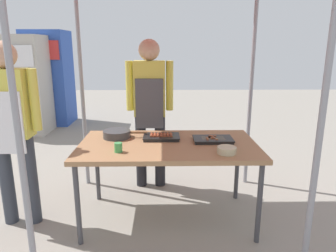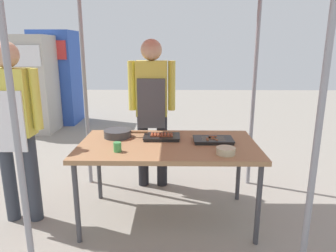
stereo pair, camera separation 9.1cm
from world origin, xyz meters
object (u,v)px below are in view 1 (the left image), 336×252
tray_meat_skewers (213,140)px  drink_cup_near_edge (118,147)px  stall_table (168,149)px  neighbor_stall_left (50,78)px  neighbor_stall_right (24,85)px  condiment_bowl (227,150)px  customer_nearby (11,120)px  cooking_wok (117,134)px  tray_grilled_sausages (161,137)px  vendor_woman (150,102)px

tray_meat_skewers → drink_cup_near_edge: bearing=-160.9°
stall_table → neighbor_stall_left: neighbor_stall_left is taller
stall_table → tray_meat_skewers: (0.41, 0.06, 0.07)m
neighbor_stall_left → neighbor_stall_right: bearing=-105.6°
condiment_bowl → customer_nearby: customer_nearby is taller
drink_cup_near_edge → neighbor_stall_right: (-2.20, 3.35, 0.11)m
drink_cup_near_edge → neighbor_stall_right: size_ratio=0.04×
stall_table → drink_cup_near_edge: (-0.42, -0.23, 0.09)m
condiment_bowl → cooking_wok: bearing=153.8°
customer_nearby → neighbor_stall_right: (-1.25, 3.16, -0.07)m
tray_grilled_sausages → cooking_wok: (-0.42, 0.04, 0.02)m
drink_cup_near_edge → neighbor_stall_right: neighbor_stall_right is taller
stall_table → cooking_wok: cooking_wok is taller
cooking_wok → customer_nearby: (-0.88, -0.24, 0.19)m
condiment_bowl → customer_nearby: size_ratio=0.09×
customer_nearby → neighbor_stall_right: 3.40m
tray_meat_skewers → neighbor_stall_left: bearing=126.4°
vendor_woman → neighbor_stall_right: neighbor_stall_right is taller
tray_meat_skewers → drink_cup_near_edge: 0.88m
vendor_woman → tray_grilled_sausages: bearing=102.5°
tray_meat_skewers → customer_nearby: 1.79m
cooking_wok → vendor_woman: (0.30, 0.54, 0.21)m
drink_cup_near_edge → vendor_woman: size_ratio=0.05×
stall_table → drink_cup_near_edge: size_ratio=19.80×
condiment_bowl → stall_table: bearing=149.6°
drink_cup_near_edge → neighbor_stall_right: bearing=123.3°
customer_nearby → cooking_wok: bearing=15.2°
stall_table → tray_meat_skewers: tray_meat_skewers is taller
stall_table → cooking_wok: (-0.49, 0.19, 0.09)m
stall_table → customer_nearby: 1.39m
tray_grilled_sausages → customer_nearby: (-1.30, -0.19, 0.21)m
tray_meat_skewers → neighbor_stall_left: neighbor_stall_left is taller
drink_cup_near_edge → customer_nearby: size_ratio=0.05×
cooking_wok → vendor_woman: 0.65m
tray_meat_skewers → condiment_bowl: bearing=-79.8°
customer_nearby → tray_meat_skewers: bearing=3.3°
customer_nearby → condiment_bowl: bearing=-7.3°
cooking_wok → drink_cup_near_edge: 0.43m
drink_cup_near_edge → neighbor_stall_left: neighbor_stall_left is taller
tray_meat_skewers → cooking_wok: size_ratio=0.86×
tray_meat_skewers → cooking_wok: (-0.90, 0.14, 0.02)m
stall_table → tray_grilled_sausages: tray_grilled_sausages is taller
drink_cup_near_edge → stall_table: bearing=28.8°
tray_grilled_sausages → customer_nearby: size_ratio=0.21×
condiment_bowl → drink_cup_near_edge: drink_cup_near_edge is taller
cooking_wok → neighbor_stall_left: (-1.92, 3.68, 0.17)m
condiment_bowl → drink_cup_near_edge: bearing=176.8°
neighbor_stall_left → customer_nearby: bearing=-75.1°
tray_grilled_sausages → neighbor_stall_left: bearing=122.1°
condiment_bowl → neighbor_stall_left: (-2.88, 4.15, 0.18)m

